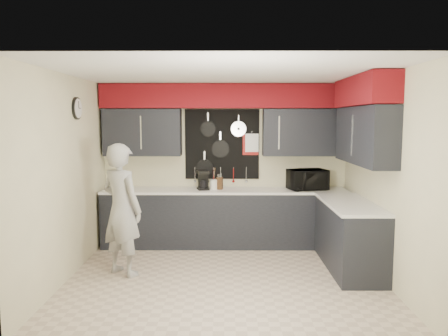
{
  "coord_description": "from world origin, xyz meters",
  "views": [
    {
      "loc": [
        0.02,
        -5.46,
        2.03
      ],
      "look_at": [
        -0.01,
        0.5,
        1.37
      ],
      "focal_mm": 35.0,
      "sensor_mm": 36.0,
      "label": 1
    }
  ],
  "objects_px": {
    "microwave": "(307,180)",
    "knife_block": "(220,183)",
    "person": "(122,210)",
    "coffee_maker": "(203,180)",
    "utensil_crock": "(214,184)"
  },
  "relations": [
    {
      "from": "utensil_crock",
      "to": "person",
      "type": "bearing_deg",
      "value": -131.29
    },
    {
      "from": "utensil_crock",
      "to": "coffee_maker",
      "type": "height_order",
      "value": "coffee_maker"
    },
    {
      "from": "knife_block",
      "to": "coffee_maker",
      "type": "bearing_deg",
      "value": -162.18
    },
    {
      "from": "coffee_maker",
      "to": "person",
      "type": "height_order",
      "value": "person"
    },
    {
      "from": "utensil_crock",
      "to": "coffee_maker",
      "type": "distance_m",
      "value": 0.19
    },
    {
      "from": "utensil_crock",
      "to": "microwave",
      "type": "bearing_deg",
      "value": -0.71
    },
    {
      "from": "coffee_maker",
      "to": "knife_block",
      "type": "bearing_deg",
      "value": -14.75
    },
    {
      "from": "microwave",
      "to": "utensil_crock",
      "type": "distance_m",
      "value": 1.49
    },
    {
      "from": "knife_block",
      "to": "coffee_maker",
      "type": "height_order",
      "value": "coffee_maker"
    },
    {
      "from": "person",
      "to": "knife_block",
      "type": "bearing_deg",
      "value": -99.74
    },
    {
      "from": "person",
      "to": "microwave",
      "type": "bearing_deg",
      "value": -120.15
    },
    {
      "from": "utensil_crock",
      "to": "coffee_maker",
      "type": "bearing_deg",
      "value": -178.96
    },
    {
      "from": "microwave",
      "to": "coffee_maker",
      "type": "xyz_separation_m",
      "value": [
        -1.66,
        0.02,
        -0.0
      ]
    },
    {
      "from": "microwave",
      "to": "knife_block",
      "type": "bearing_deg",
      "value": 163.79
    },
    {
      "from": "person",
      "to": "coffee_maker",
      "type": "bearing_deg",
      "value": -93.24
    }
  ]
}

